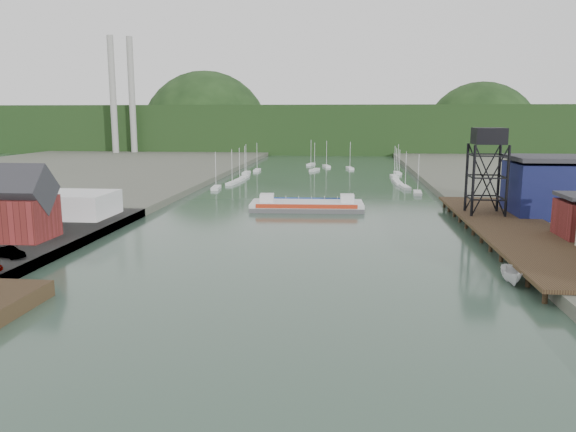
% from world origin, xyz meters
% --- Properties ---
extents(ground, '(600.00, 600.00, 0.00)m').
position_xyz_m(ground, '(0.00, 0.00, 0.00)').
color(ground, '#2E4839').
rests_on(ground, ground).
extents(east_pier, '(14.00, 70.00, 2.45)m').
position_xyz_m(east_pier, '(37.00, 45.00, 1.90)').
color(east_pier, black).
rests_on(east_pier, ground).
extents(harbor_building, '(12.20, 8.20, 8.90)m').
position_xyz_m(harbor_building, '(-42.00, 30.00, 6.09)').
color(harbor_building, '#551A18').
rests_on(harbor_building, west_quay).
extents(white_shed, '(18.00, 12.00, 4.50)m').
position_xyz_m(white_shed, '(-44.00, 50.00, 3.85)').
color(white_shed, silver).
rests_on(white_shed, west_quay).
extents(lift_tower, '(6.50, 6.50, 16.00)m').
position_xyz_m(lift_tower, '(35.00, 58.00, 15.65)').
color(lift_tower, black).
rests_on(lift_tower, east_pier).
extents(blue_shed, '(20.50, 14.50, 11.30)m').
position_xyz_m(blue_shed, '(50.00, 60.00, 7.06)').
color(blue_shed, '#0C1438').
rests_on(blue_shed, east_land).
extents(marina_sailboats, '(57.71, 92.65, 0.90)m').
position_xyz_m(marina_sailboats, '(0.08, 138.46, 0.35)').
color(marina_sailboats, silver).
rests_on(marina_sailboats, ground).
extents(smokestacks, '(11.20, 8.20, 60.00)m').
position_xyz_m(smokestacks, '(-106.00, 232.50, 30.00)').
color(smokestacks, '#9D9D98').
rests_on(smokestacks, ground).
extents(distant_hills, '(500.00, 120.00, 80.00)m').
position_xyz_m(distant_hills, '(-3.98, 301.35, 10.38)').
color(distant_hills, black).
rests_on(distant_hills, ground).
extents(chain_ferry, '(24.86, 11.12, 3.51)m').
position_xyz_m(chain_ferry, '(0.44, 71.30, 1.01)').
color(chain_ferry, '#505053').
rests_on(chain_ferry, ground).
extents(motorboat, '(2.26, 5.55, 2.12)m').
position_xyz_m(motorboat, '(29.33, 19.00, 1.06)').
color(motorboat, silver).
rests_on(motorboat, ground).
extents(car_west_b, '(4.86, 3.01, 1.51)m').
position_xyz_m(car_west_b, '(-35.56, 18.75, 2.36)').
color(car_west_b, '#999999').
rests_on(car_west_b, west_quay).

